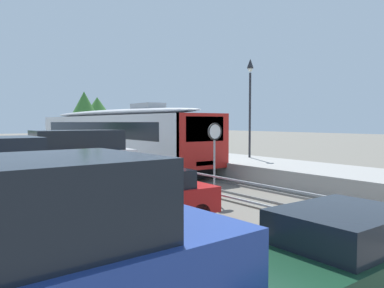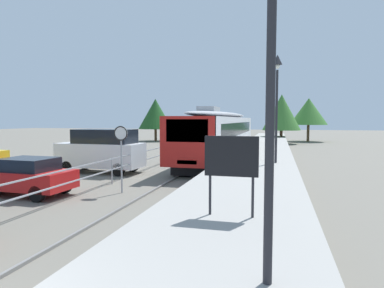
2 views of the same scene
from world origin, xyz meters
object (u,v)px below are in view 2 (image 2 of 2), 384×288
(commuter_train, at_px, (222,131))
(parked_hatchback_red, at_px, (25,176))
(platform_notice_board, at_px, (231,159))
(speed_limit_sign, at_px, (121,142))
(platform_lamp_mid_platform, at_px, (277,88))
(parked_van_white, at_px, (102,150))

(commuter_train, height_order, parked_hatchback_red, commuter_train)
(platform_notice_board, relative_size, speed_limit_sign, 0.64)
(platform_notice_board, xyz_separation_m, speed_limit_sign, (-5.30, 5.18, -0.06))
(platform_notice_board, distance_m, parked_hatchback_red, 9.75)
(platform_lamp_mid_platform, height_order, platform_notice_board, platform_lamp_mid_platform)
(platform_notice_board, bearing_deg, speed_limit_sign, 135.63)
(platform_notice_board, height_order, speed_limit_sign, speed_limit_sign)
(parked_hatchback_red, xyz_separation_m, parked_van_white, (0.02, 6.00, 0.50))
(parked_hatchback_red, bearing_deg, speed_limit_sign, 21.09)
(commuter_train, bearing_deg, parked_hatchback_red, -110.45)
(commuter_train, height_order, speed_limit_sign, commuter_train)
(platform_notice_board, height_order, parked_hatchback_red, platform_notice_board)
(platform_notice_board, relative_size, parked_hatchback_red, 0.44)
(speed_limit_sign, height_order, parked_hatchback_red, speed_limit_sign)
(platform_notice_board, xyz_separation_m, parked_hatchback_red, (-8.87, 3.80, -1.40))
(platform_lamp_mid_platform, bearing_deg, parked_van_white, 179.71)
(platform_lamp_mid_platform, relative_size, speed_limit_sign, 1.91)
(parked_van_white, bearing_deg, parked_hatchback_red, -90.21)
(parked_hatchback_red, height_order, parked_van_white, parked_van_white)
(commuter_train, xyz_separation_m, speed_limit_sign, (-1.97, -13.49, -0.03))
(platform_notice_board, distance_m, parked_van_white, 13.23)
(commuter_train, bearing_deg, platform_notice_board, -79.90)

